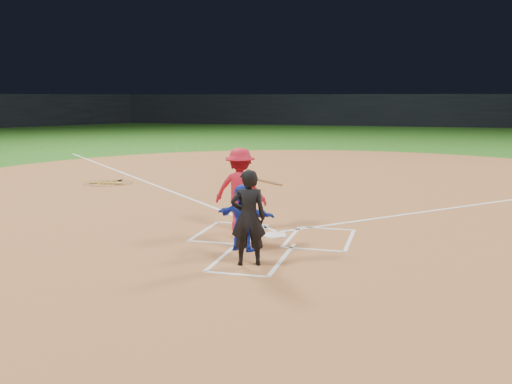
% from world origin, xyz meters
% --- Properties ---
extents(ground, '(120.00, 120.00, 0.00)m').
position_xyz_m(ground, '(0.00, 0.00, 0.00)').
color(ground, '#205715').
rests_on(ground, ground).
extents(home_plate_dirt, '(28.00, 28.00, 0.01)m').
position_xyz_m(home_plate_dirt, '(0.00, 6.00, 0.01)').
color(home_plate_dirt, '#965A31').
rests_on(home_plate_dirt, ground).
extents(stadium_wall_far, '(80.00, 1.20, 3.20)m').
position_xyz_m(stadium_wall_far, '(0.00, 48.00, 1.60)').
color(stadium_wall_far, black).
rests_on(stadium_wall_far, ground).
extents(home_plate, '(0.60, 0.60, 0.02)m').
position_xyz_m(home_plate, '(0.00, 0.00, 0.02)').
color(home_plate, white).
rests_on(home_plate, home_plate_dirt).
extents(on_deck_circle, '(1.70, 1.70, 0.01)m').
position_xyz_m(on_deck_circle, '(-7.21, 5.80, 0.02)').
color(on_deck_circle, brown).
rests_on(on_deck_circle, home_plate_dirt).
extents(on_deck_logo, '(0.80, 0.80, 0.00)m').
position_xyz_m(on_deck_logo, '(-7.21, 5.80, 0.02)').
color(on_deck_logo, gold).
rests_on(on_deck_logo, on_deck_circle).
extents(on_deck_bat_a, '(0.12, 0.84, 0.06)m').
position_xyz_m(on_deck_bat_a, '(-7.06, 6.05, 0.05)').
color(on_deck_bat_a, olive).
rests_on(on_deck_bat_a, on_deck_circle).
extents(on_deck_bat_b, '(0.56, 0.71, 0.06)m').
position_xyz_m(on_deck_bat_b, '(-7.41, 5.70, 0.05)').
color(on_deck_bat_b, olive).
rests_on(on_deck_bat_b, on_deck_circle).
extents(on_deck_bat_c, '(0.84, 0.15, 0.06)m').
position_xyz_m(on_deck_bat_c, '(-6.91, 5.50, 0.05)').
color(on_deck_bat_c, olive).
rests_on(on_deck_bat_c, on_deck_circle).
extents(bat_weight_donut, '(0.19, 0.19, 0.05)m').
position_xyz_m(bat_weight_donut, '(-7.01, 6.20, 0.05)').
color(bat_weight_donut, black).
rests_on(bat_weight_donut, on_deck_circle).
extents(catcher, '(1.25, 0.61, 1.29)m').
position_xyz_m(catcher, '(-0.31, -1.31, 0.66)').
color(catcher, '#142AA9').
rests_on(catcher, home_plate_dirt).
extents(umpire, '(0.72, 0.59, 1.69)m').
position_xyz_m(umpire, '(0.05, -2.20, 0.86)').
color(umpire, black).
rests_on(umpire, home_plate_dirt).
extents(chalk_markings, '(28.35, 17.32, 0.01)m').
position_xyz_m(chalk_markings, '(0.00, 5.29, 0.01)').
color(chalk_markings, white).
rests_on(chalk_markings, home_plate_dirt).
extents(batter_at_plate, '(1.53, 0.82, 1.82)m').
position_xyz_m(batter_at_plate, '(-0.84, 0.28, 0.92)').
color(batter_at_plate, '#AE1324').
rests_on(batter_at_plate, home_plate_dirt).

